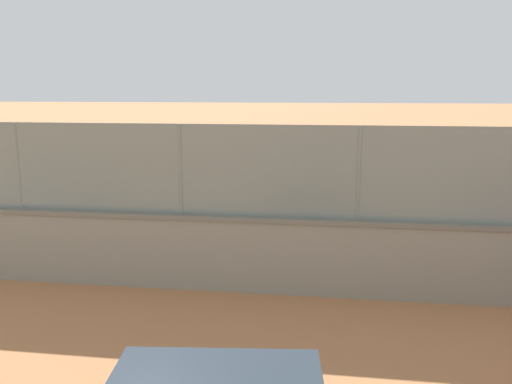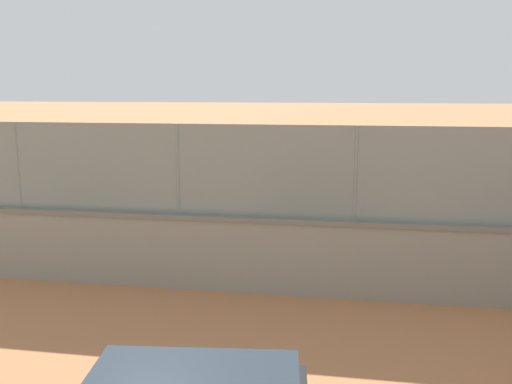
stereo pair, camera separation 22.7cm
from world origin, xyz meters
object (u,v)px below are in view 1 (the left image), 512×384
Objects in this scene: player_crossing_court at (277,193)px; player_near_wall_returning at (334,211)px; sports_ball at (304,194)px; spare_ball_by_wall at (481,280)px.

player_crossing_court is 2.41m from player_near_wall_returning.
player_near_wall_returning is at bearing 126.66° from sports_ball.
player_near_wall_returning is at bearing -32.68° from spare_ball_by_wall.
spare_ball_by_wall is (-2.77, 1.78, -0.80)m from player_near_wall_returning.
player_crossing_court is 15.02× the size of sports_ball.
player_crossing_court reaches higher than spare_ball_by_wall.
spare_ball_by_wall is (-4.29, 3.66, -0.83)m from player_crossing_court.
sports_ball reaches higher than spare_ball_by_wall.
player_near_wall_returning is at bearing 128.78° from player_crossing_court.
sports_ball is 4.59m from spare_ball_by_wall.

